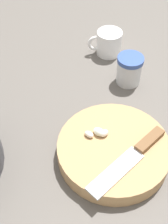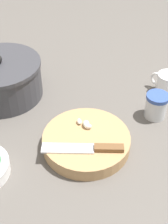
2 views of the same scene
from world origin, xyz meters
The scene contains 7 objects.
ground_plane centered at (0.00, 0.00, 0.00)m, with size 5.00×5.00×0.00m, color #56514C.
cutting_board centered at (-0.05, -0.10, 0.02)m, with size 0.24×0.24×0.04m.
chef_knife centered at (-0.06, -0.15, 0.04)m, with size 0.21×0.11×0.01m.
garlic_cloves centered at (-0.04, -0.06, 0.05)m, with size 0.04×0.05×0.02m.
spice_jar centered at (0.20, -0.06, 0.04)m, with size 0.07×0.07×0.08m.
coffee_mug centered at (0.30, 0.04, 0.04)m, with size 0.07×0.09×0.07m.
stock_pot centered at (-0.22, 0.22, 0.06)m, with size 0.27×0.27×0.15m.
Camera 2 is at (-0.27, -0.66, 0.65)m, focal length 50.00 mm.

